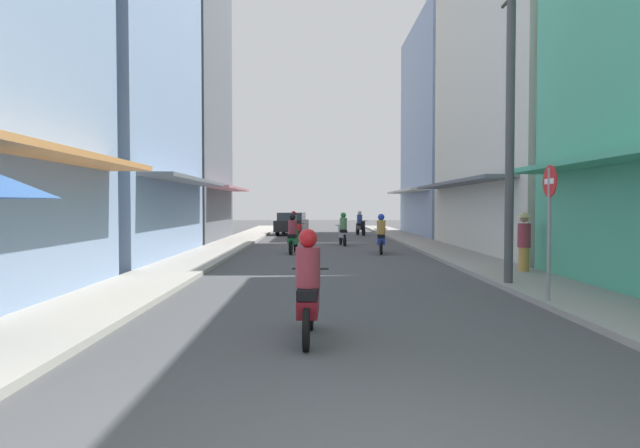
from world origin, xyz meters
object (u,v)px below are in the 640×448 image
at_px(motorbike_maroon, 309,290).
at_px(motorbike_blue, 381,236).
at_px(utility_pole, 510,127).
at_px(pedestrian_far, 524,240).
at_px(motorbike_red, 299,232).
at_px(motorbike_green, 293,236).
at_px(motorbike_black, 360,224).
at_px(parked_car, 292,223).
at_px(street_sign_no_entry, 549,215).
at_px(motorbike_silver, 343,231).
at_px(motorbike_white, 294,226).

bearing_deg(motorbike_maroon, motorbike_blue, 79.19).
bearing_deg(utility_pole, pedestrian_far, 61.75).
distance_m(motorbike_red, motorbike_green, 7.58).
xyz_separation_m(motorbike_blue, motorbike_black, (0.27, 13.37, 0.00)).
xyz_separation_m(motorbike_black, parked_car, (-4.41, 1.05, 0.04)).
relative_size(motorbike_blue, motorbike_green, 1.00).
bearing_deg(street_sign_no_entry, motorbike_red, 105.21).
distance_m(parked_car, utility_pole, 24.48).
distance_m(motorbike_blue, motorbike_maroon, 14.31).
xyz_separation_m(parked_car, utility_pole, (6.02, -23.54, 2.95)).
bearing_deg(motorbike_silver, street_sign_no_entry, -79.18).
bearing_deg(pedestrian_far, motorbike_black, 97.85).
bearing_deg(motorbike_red, motorbike_green, -90.16).
xyz_separation_m(motorbike_maroon, motorbike_white, (-1.18, 24.63, 0.00)).
xyz_separation_m(motorbike_maroon, utility_pole, (4.55, 4.94, 2.99)).
relative_size(motorbike_maroon, utility_pole, 0.25).
height_order(motorbike_maroon, motorbike_silver, same).
distance_m(motorbike_white, parked_car, 3.85).
relative_size(motorbike_red, pedestrian_far, 1.04).
xyz_separation_m(parked_car, pedestrian_far, (7.21, -21.32, 0.24)).
bearing_deg(motorbike_silver, motorbike_black, 80.03).
bearing_deg(utility_pole, motorbike_white, 106.23).
height_order(motorbike_red, parked_car, parked_car).
bearing_deg(motorbike_blue, motorbike_white, 110.06).
distance_m(motorbike_white, street_sign_no_entry, 22.85).
xyz_separation_m(motorbike_silver, street_sign_no_entry, (3.06, -16.04, 1.01)).
relative_size(motorbike_black, parked_car, 0.42).
bearing_deg(motorbike_green, motorbike_maroon, -86.78).
bearing_deg(parked_car, street_sign_no_entry, -77.16).
distance_m(motorbike_blue, motorbike_green, 3.48).
relative_size(motorbike_white, utility_pole, 0.25).
height_order(motorbike_white, motorbike_green, same).
height_order(motorbike_red, motorbike_silver, motorbike_silver).
relative_size(motorbike_red, motorbike_black, 1.01).
distance_m(motorbike_red, utility_pole, 17.92).
bearing_deg(motorbike_red, motorbike_blue, -65.78).
xyz_separation_m(motorbike_red, pedestrian_far, (6.52, -14.59, 0.48)).
distance_m(parked_car, street_sign_no_entry, 26.65).
distance_m(motorbike_blue, street_sign_no_entry, 11.72).
height_order(motorbike_red, utility_pole, utility_pole).
bearing_deg(motorbike_black, motorbike_green, -105.79).
height_order(motorbike_black, pedestrian_far, pedestrian_far).
bearing_deg(pedestrian_far, parked_car, 108.68).
relative_size(motorbike_green, utility_pole, 0.25).
bearing_deg(motorbike_white, motorbike_green, -87.90).
bearing_deg(motorbike_silver, motorbike_maroon, -94.28).
xyz_separation_m(motorbike_green, parked_car, (-0.67, 14.30, 0.04)).
xyz_separation_m(motorbike_red, utility_pole, (5.33, -16.81, 3.19)).
bearing_deg(motorbike_green, motorbike_silver, 63.46).
bearing_deg(motorbike_black, motorbike_red, -123.27).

